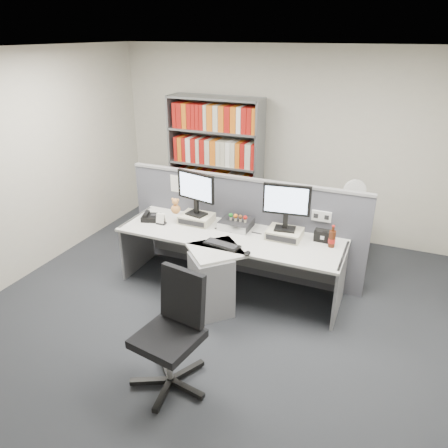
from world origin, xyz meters
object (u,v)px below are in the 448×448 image
at_px(monitor_left, 196,190).
at_px(keyboard, 222,245).
at_px(filing_cabinet, 348,239).
at_px(desktop_pc, 236,224).
at_px(cola_bottle, 332,239).
at_px(shelving_unit, 216,166).
at_px(desk_phone, 151,217).
at_px(office_chair, 174,328).
at_px(desk, 222,263).
at_px(speaker, 323,236).
at_px(mouse, 247,253).
at_px(desk_calendar, 161,220).
at_px(monitor_right, 286,203).
at_px(desk_fan, 354,193).

bearing_deg(monitor_left, keyboard, -40.77).
relative_size(monitor_left, filing_cabinet, 0.76).
bearing_deg(desktop_pc, cola_bottle, -2.92).
relative_size(monitor_left, desktop_pc, 1.48).
bearing_deg(shelving_unit, desk_phone, -95.30).
relative_size(keyboard, cola_bottle, 1.69).
distance_m(filing_cabinet, office_chair, 2.95).
bearing_deg(filing_cabinet, desk, -130.61).
xyz_separation_m(speaker, cola_bottle, (0.11, -0.10, 0.03)).
bearing_deg(mouse, desk_calendar, 164.70).
height_order(cola_bottle, filing_cabinet, cola_bottle).
bearing_deg(shelving_unit, monitor_right, -44.34).
bearing_deg(monitor_right, desk_fan, 59.39).
relative_size(desk_phone, desk_calendar, 2.01).
height_order(filing_cabinet, desk_fan, desk_fan).
bearing_deg(desk, monitor_right, 32.64).
height_order(monitor_right, speaker, monitor_right).
xyz_separation_m(monitor_left, keyboard, (0.53, -0.46, -0.40)).
distance_m(desktop_pc, keyboard, 0.50).
xyz_separation_m(desk, keyboard, (0.03, -0.07, 0.28)).
distance_m(monitor_left, filing_cabinet, 2.13).
bearing_deg(desktop_pc, desk_calendar, -163.58).
bearing_deg(desk, cola_bottle, 18.15).
bearing_deg(speaker, monitor_left, -176.77).
distance_m(keyboard, filing_cabinet, 1.92).
bearing_deg(keyboard, office_chair, -85.61).
relative_size(speaker, shelving_unit, 0.10).
bearing_deg(keyboard, desk_fan, 51.58).
bearing_deg(filing_cabinet, shelving_unit, 167.93).
bearing_deg(monitor_right, desk_phone, -174.52).
height_order(desk_calendar, cola_bottle, cola_bottle).
distance_m(cola_bottle, office_chair, 1.99).
xyz_separation_m(monitor_right, desk_phone, (-1.65, -0.16, -0.38)).
relative_size(desktop_pc, desk_fan, 0.76).
xyz_separation_m(desk_phone, desk_calendar, (0.18, -0.05, 0.02)).
bearing_deg(desk_phone, desk_fan, 27.55).
distance_m(desk_phone, office_chair, 1.97).
bearing_deg(filing_cabinet, desk_calendar, -149.31).
distance_m(keyboard, cola_bottle, 1.18).
relative_size(monitor_left, desk_phone, 1.97).
height_order(cola_bottle, office_chair, office_chair).
height_order(monitor_right, mouse, monitor_right).
xyz_separation_m(monitor_right, desktop_pc, (-0.60, 0.04, -0.37)).
xyz_separation_m(desk_calendar, shelving_unit, (-0.03, 1.68, 0.20)).
bearing_deg(desk, monitor_left, 142.53).
xyz_separation_m(keyboard, cola_bottle, (1.09, 0.44, 0.08)).
relative_size(keyboard, office_chair, 0.41).
bearing_deg(mouse, cola_bottle, 34.73).
bearing_deg(monitor_right, desk, -147.36).
bearing_deg(desk_calendar, desk, -11.09).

